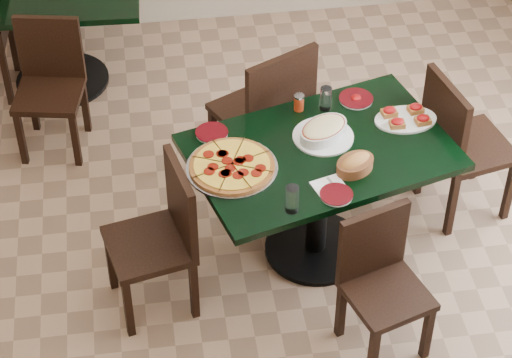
{
  "coord_description": "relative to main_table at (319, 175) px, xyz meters",
  "views": [
    {
      "loc": [
        -0.61,
        -3.59,
        4.1
      ],
      "look_at": [
        -0.09,
        0.0,
        0.83
      ],
      "focal_mm": 70.0,
      "sensor_mm": 36.0,
      "label": 1
    }
  ],
  "objects": [
    {
      "name": "floor",
      "position": [
        -0.29,
        -0.27,
        -0.57
      ],
      "size": [
        5.5,
        5.5,
        0.0
      ],
      "primitive_type": "plane",
      "color": "#916F54",
      "rests_on": "ground"
    },
    {
      "name": "main_table",
      "position": [
        0.0,
        0.0,
        0.0
      ],
      "size": [
        1.52,
        1.19,
        0.75
      ],
      "rotation": [
        0.0,
        0.0,
        0.28
      ],
      "color": "black",
      "rests_on": "floor"
    },
    {
      "name": "back_table",
      "position": [
        -1.42,
        1.83,
        -0.04
      ],
      "size": [
        1.2,
        0.9,
        0.75
      ],
      "rotation": [
        0.0,
        0.0,
        -0.05
      ],
      "color": "black",
      "rests_on": "floor"
    },
    {
      "name": "chair_far",
      "position": [
        -0.18,
        0.61,
        -0.01
      ],
      "size": [
        0.62,
        0.62,
        0.99
      ],
      "rotation": [
        0.0,
        0.0,
        3.6
      ],
      "color": "black",
      "rests_on": "floor"
    },
    {
      "name": "chair_near",
      "position": [
        0.19,
        -0.65,
        -0.12
      ],
      "size": [
        0.48,
        0.48,
        0.81
      ],
      "rotation": [
        0.0,
        0.0,
        0.32
      ],
      "color": "black",
      "rests_on": "floor"
    },
    {
      "name": "chair_right",
      "position": [
        0.84,
        0.23,
        -0.04
      ],
      "size": [
        0.52,
        0.52,
        0.93
      ],
      "rotation": [
        0.0,
        0.0,
        1.79
      ],
      "color": "black",
      "rests_on": "floor"
    },
    {
      "name": "chair_left",
      "position": [
        -0.85,
        -0.23,
        -0.07
      ],
      "size": [
        0.49,
        0.49,
        0.89
      ],
      "rotation": [
        0.0,
        0.0,
        -1.35
      ],
      "color": "black",
      "rests_on": "floor"
    },
    {
      "name": "back_chair_near",
      "position": [
        -1.44,
        1.21,
        -0.1
      ],
      "size": [
        0.47,
        0.47,
        0.85
      ],
      "rotation": [
        0.0,
        0.0,
        -0.19
      ],
      "color": "black",
      "rests_on": "floor"
    },
    {
      "name": "pepperoni_pizza",
      "position": [
        -0.48,
        -0.09,
        0.2
      ],
      "size": [
        0.47,
        0.47,
        0.04
      ],
      "rotation": [
        0.0,
        0.0,
        0.36
      ],
      "color": "#B1B1B8",
      "rests_on": "main_table"
    },
    {
      "name": "lasagna_casserole",
      "position": [
        0.03,
        0.09,
        0.23
      ],
      "size": [
        0.35,
        0.32,
        0.09
      ],
      "rotation": [
        0.0,
        0.0,
        0.6
      ],
      "color": "silver",
      "rests_on": "main_table"
    },
    {
      "name": "bread_basket",
      "position": [
        0.14,
        -0.18,
        0.22
      ],
      "size": [
        0.26,
        0.23,
        0.09
      ],
      "rotation": [
        0.0,
        0.0,
        0.52
      ],
      "color": "brown",
      "rests_on": "main_table"
    },
    {
      "name": "bruschetta_platter",
      "position": [
        0.49,
        0.17,
        0.21
      ],
      "size": [
        0.34,
        0.24,
        0.05
      ],
      "rotation": [
        0.0,
        0.0,
        0.02
      ],
      "color": "silver",
      "rests_on": "main_table"
    },
    {
      "name": "side_plate_near",
      "position": [
        0.01,
        -0.36,
        0.19
      ],
      "size": [
        0.17,
        0.17,
        0.02
      ],
      "rotation": [
        0.0,
        0.0,
        -0.03
      ],
      "color": "silver",
      "rests_on": "main_table"
    },
    {
      "name": "side_plate_far_r",
      "position": [
        0.27,
        0.38,
        0.19
      ],
      "size": [
        0.19,
        0.19,
        0.03
      ],
      "rotation": [
        0.0,
        0.0,
        0.3
      ],
      "color": "silver",
      "rests_on": "main_table"
    },
    {
      "name": "side_plate_far_l",
      "position": [
        -0.55,
        0.2,
        0.19
      ],
      "size": [
        0.17,
        0.17,
        0.02
      ],
      "rotation": [
        0.0,
        0.0,
        0.16
      ],
      "color": "silver",
      "rests_on": "main_table"
    },
    {
      "name": "napkin_setting",
      "position": [
        -0.01,
        -0.3,
        0.18
      ],
      "size": [
        0.19,
        0.19,
        0.01
      ],
      "rotation": [
        0.0,
        0.0,
        0.28
      ],
      "color": "white",
      "rests_on": "main_table"
    },
    {
      "name": "water_glass_a",
      "position": [
        0.09,
        0.34,
        0.25
      ],
      "size": [
        0.06,
        0.06,
        0.13
      ],
      "primitive_type": "cylinder",
      "color": "silver",
      "rests_on": "main_table"
    },
    {
      "name": "water_glass_b",
      "position": [
        -0.23,
        -0.43,
        0.25
      ],
      "size": [
        0.07,
        0.07,
        0.14
      ],
      "primitive_type": "cylinder",
      "color": "silver",
      "rests_on": "main_table"
    },
    {
      "name": "pepper_shaker",
      "position": [
        -0.06,
        0.35,
        0.23
      ],
      "size": [
        0.06,
        0.06,
        0.1
      ],
      "color": "#AA3412",
      "rests_on": "main_table"
    }
  ]
}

